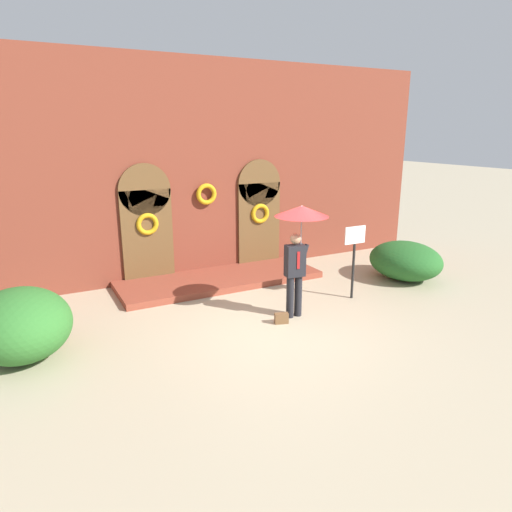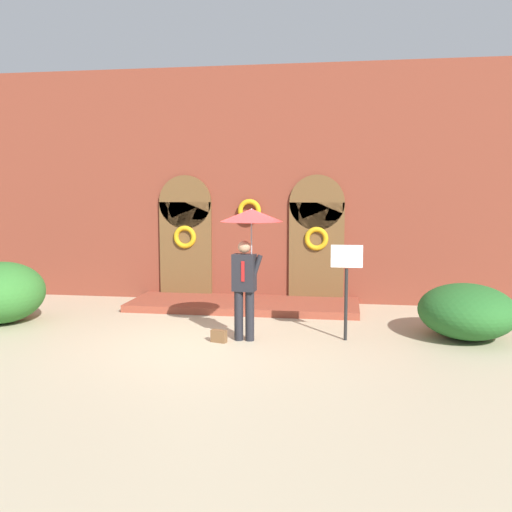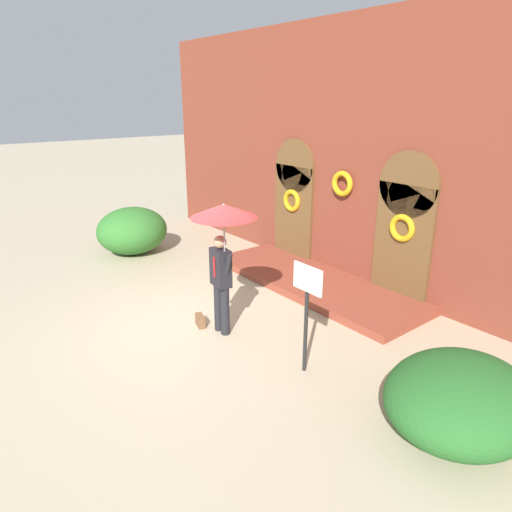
# 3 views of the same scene
# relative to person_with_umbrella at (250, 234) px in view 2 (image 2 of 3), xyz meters

# --- Properties ---
(ground_plane) EXTENTS (80.00, 80.00, 0.00)m
(ground_plane) POSITION_rel_person_with_umbrella_xyz_m (-0.60, -0.27, -1.91)
(ground_plane) COLOR tan
(building_facade) EXTENTS (14.00, 2.30, 5.60)m
(building_facade) POSITION_rel_person_with_umbrella_xyz_m (-0.60, 3.88, 0.76)
(building_facade) COLOR brown
(building_facade) RESTS_ON ground
(person_with_umbrella) EXTENTS (1.10, 1.10, 2.36)m
(person_with_umbrella) POSITION_rel_person_with_umbrella_xyz_m (0.00, 0.00, 0.00)
(person_with_umbrella) COLOR black
(person_with_umbrella) RESTS_ON ground
(handbag) EXTENTS (0.30, 0.20, 0.22)m
(handbag) POSITION_rel_person_with_umbrella_xyz_m (-0.52, -0.20, -1.80)
(handbag) COLOR brown
(handbag) RESTS_ON ground
(sign_post) EXTENTS (0.56, 0.06, 1.72)m
(sign_post) POSITION_rel_person_with_umbrella_xyz_m (1.70, 0.30, -0.75)
(sign_post) COLOR black
(sign_post) RESTS_ON ground
(shrub_left) EXTENTS (1.68, 1.86, 1.24)m
(shrub_left) POSITION_rel_person_with_umbrella_xyz_m (-5.22, 0.61, -1.29)
(shrub_left) COLOR #2D6B28
(shrub_left) RESTS_ON ground
(shrub_right) EXTENTS (1.74, 1.99, 0.99)m
(shrub_right) POSITION_rel_person_with_umbrella_xyz_m (3.88, 0.81, -1.42)
(shrub_right) COLOR #235B23
(shrub_right) RESTS_ON ground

